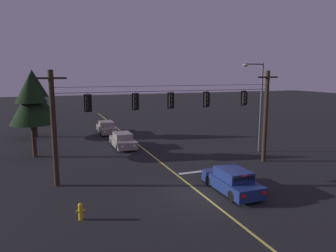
% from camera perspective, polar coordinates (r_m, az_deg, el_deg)
% --- Properties ---
extents(ground_plane, '(180.00, 180.00, 0.00)m').
position_cam_1_polar(ground_plane, '(18.62, 6.16, -12.29)').
color(ground_plane, black).
extents(lane_centre_stripe, '(0.14, 60.00, 0.01)m').
position_cam_1_polar(lane_centre_stripe, '(27.91, -3.67, -4.81)').
color(lane_centre_stripe, '#D1C64C').
rests_on(lane_centre_stripe, ground).
extents(stop_bar_paint, '(3.40, 0.36, 0.01)m').
position_cam_1_polar(stop_bar_paint, '(22.69, 5.99, -8.23)').
color(stop_bar_paint, silver).
rests_on(stop_bar_paint, ground).
extents(signal_span_assembly, '(17.38, 0.32, 7.14)m').
position_cam_1_polar(signal_span_assembly, '(21.61, 0.94, 1.05)').
color(signal_span_assembly, '#2D2116').
rests_on(signal_span_assembly, ground).
extents(traffic_light_leftmost, '(0.48, 0.41, 1.22)m').
position_cam_1_polar(traffic_light_leftmost, '(20.04, -14.37, 4.04)').
color(traffic_light_leftmost, black).
extents(traffic_light_left_inner, '(0.48, 0.41, 1.22)m').
position_cam_1_polar(traffic_light_left_inner, '(20.61, -5.86, 4.43)').
color(traffic_light_left_inner, black).
extents(traffic_light_centre, '(0.48, 0.41, 1.22)m').
position_cam_1_polar(traffic_light_centre, '(21.39, 0.64, 4.66)').
color(traffic_light_centre, black).
extents(traffic_light_right_inner, '(0.48, 0.41, 1.22)m').
position_cam_1_polar(traffic_light_right_inner, '(22.53, 7.15, 4.84)').
color(traffic_light_right_inner, black).
extents(traffic_light_rightmost, '(0.48, 0.41, 1.22)m').
position_cam_1_polar(traffic_light_rightmost, '(24.18, 13.83, 4.95)').
color(traffic_light_rightmost, black).
extents(car_waiting_near_lane, '(1.80, 4.33, 1.39)m').
position_cam_1_polar(car_waiting_near_lane, '(19.06, 11.62, -9.83)').
color(car_waiting_near_lane, navy).
rests_on(car_waiting_near_lane, ground).
extents(car_oncoming_lead, '(1.80, 4.42, 1.39)m').
position_cam_1_polar(car_oncoming_lead, '(29.88, -8.24, -2.66)').
color(car_oncoming_lead, gray).
rests_on(car_oncoming_lead, ground).
extents(car_oncoming_trailing, '(1.80, 4.42, 1.39)m').
position_cam_1_polar(car_oncoming_trailing, '(37.31, -11.15, -0.32)').
color(car_oncoming_trailing, gray).
rests_on(car_oncoming_trailing, ground).
extents(street_lamp_corner, '(2.11, 0.30, 7.83)m').
position_cam_1_polar(street_lamp_corner, '(28.41, 16.16, 4.74)').
color(street_lamp_corner, '#4C4F54').
rests_on(street_lamp_corner, ground).
extents(tree_verge_near, '(3.56, 3.56, 6.89)m').
position_cam_1_polar(tree_verge_near, '(27.87, -23.69, 4.04)').
color(tree_verge_near, '#332316').
rests_on(tree_verge_near, ground).
extents(tree_verge_far, '(4.46, 4.46, 7.36)m').
position_cam_1_polar(tree_verge_far, '(36.99, -23.38, 5.09)').
color(tree_verge_far, '#332316').
rests_on(tree_verge_far, ground).
extents(fire_hydrant, '(0.44, 0.22, 0.84)m').
position_cam_1_polar(fire_hydrant, '(15.96, -15.68, -14.71)').
color(fire_hydrant, gold).
rests_on(fire_hydrant, ground).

